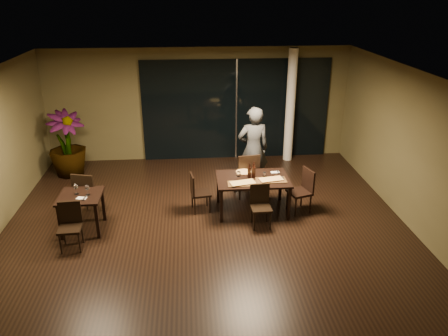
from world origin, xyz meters
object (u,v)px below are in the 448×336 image
side_table (81,201)px  chair_side_near (70,223)px  bottle_a (249,171)px  chair_main_near (260,203)px  diner (253,149)px  bottle_b (254,171)px  chair_main_left (197,190)px  potted_plant (67,144)px  chair_side_far (87,192)px  bottle_c (254,169)px  chair_main_far (247,173)px  chair_main_right (303,188)px  main_table (253,181)px

side_table → chair_side_near: (-0.08, -0.58, -0.14)m
side_table → bottle_a: bearing=9.3°
chair_main_near → bottle_a: bearing=100.7°
chair_side_near → diner: (3.64, 2.17, 0.51)m
bottle_a → bottle_b: (0.09, -0.01, -0.00)m
chair_main_left → potted_plant: bearing=46.7°
chair_side_far → bottle_c: size_ratio=3.09×
chair_main_far → potted_plant: (-4.27, 1.65, 0.23)m
chair_main_near → chair_main_left: 1.40m
chair_main_right → bottle_a: bearing=-114.3°
chair_main_near → chair_main_left: chair_main_near is taller
chair_main_far → chair_side_far: size_ratio=1.07×
chair_main_far → potted_plant: bearing=-30.3°
chair_side_near → chair_main_left: bearing=24.0°
side_table → bottle_b: bearing=8.9°
chair_main_near → chair_side_near: (-3.55, -0.49, 0.01)m
chair_side_far → chair_main_left: bearing=-163.2°
chair_side_far → bottle_a: 3.35m
side_table → chair_side_near: size_ratio=0.93×
potted_plant → bottle_b: size_ratio=5.28×
side_table → potted_plant: potted_plant is taller
chair_side_near → bottle_a: bottle_a is taller
main_table → bottle_a: size_ratio=4.81×
chair_main_right → chair_side_far: size_ratio=0.95×
chair_side_far → chair_side_near: size_ratio=1.14×
chair_side_near → diner: size_ratio=0.44×
chair_side_far → chair_side_near: bearing=101.5°
chair_main_far → chair_main_right: 1.31m
chair_side_far → bottle_b: bearing=-164.7°
chair_main_right → potted_plant: (-5.35, 2.39, 0.30)m
side_table → bottle_b: 3.47m
chair_side_near → bottle_b: size_ratio=2.79×
chair_main_near → bottle_b: bottle_b is taller
chair_main_far → chair_main_left: size_ratio=1.25×
side_table → bottle_c: bearing=10.0°
chair_main_right → chair_main_far: bearing=-141.8°
chair_side_far → potted_plant: bearing=-53.0°
chair_main_far → chair_side_far: bearing=1.0°
side_table → bottle_c: bottle_c is taller
main_table → side_table: 3.44m
chair_main_far → chair_main_left: (-1.13, -0.55, -0.12)m
chair_side_far → side_table: bearing=106.0°
chair_main_far → bottle_a: (-0.05, -0.60, 0.32)m
chair_main_near → potted_plant: 5.25m
side_table → bottle_c: size_ratio=2.50×
chair_main_far → chair_main_near: size_ratio=1.25×
diner → bottle_c: bearing=76.3°
potted_plant → bottle_b: bearing=-27.6°
chair_main_right → bottle_a: size_ratio=3.00×
chair_main_far → bottle_b: bearing=84.9°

